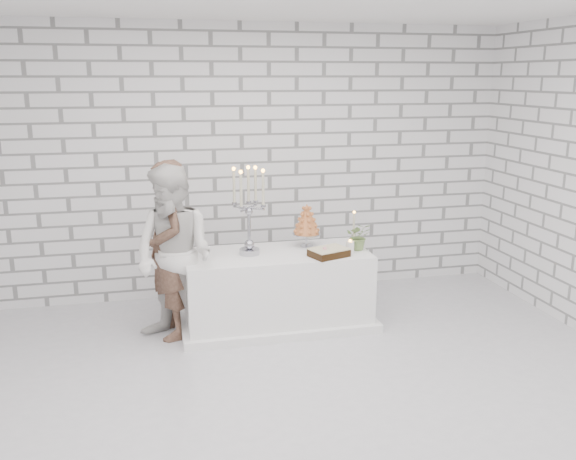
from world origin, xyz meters
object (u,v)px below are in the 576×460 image
object	(u,v)px
cake_table	(277,289)
bride	(174,256)
candelabra	(249,211)
groom	(168,250)
croquembouche	(307,225)

from	to	relation	value
cake_table	bride	distance (m)	1.12
bride	candelabra	size ratio (longest dim) A/B	1.93
bride	candelabra	world-z (taller)	bride
cake_table	candelabra	size ratio (longest dim) A/B	2.07
groom	candelabra	xyz separation A→B (m)	(0.78, 0.02, 0.34)
candelabra	croquembouche	bearing A→B (deg)	13.45
candelabra	cake_table	bearing A→B (deg)	-1.03
croquembouche	cake_table	bearing A→B (deg)	-156.15
groom	croquembouche	size ratio (longest dim) A/B	3.81
groom	bride	world-z (taller)	groom
groom	bride	bearing A→B (deg)	2.55
candelabra	croquembouche	size ratio (longest dim) A/B	1.95
bride	croquembouche	xyz separation A→B (m)	(1.34, 0.35, 0.13)
bride	cake_table	bearing A→B (deg)	51.91
bride	groom	bearing A→B (deg)	147.11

